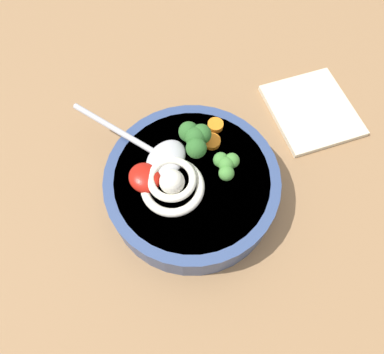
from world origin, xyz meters
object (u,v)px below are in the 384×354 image
(soup_bowl, at_px, (192,186))
(noodle_pile, at_px, (172,184))
(folded_napkin, at_px, (312,110))
(soup_spoon, at_px, (157,154))

(soup_bowl, height_order, noodle_pile, noodle_pile)
(noodle_pile, distance_m, folded_napkin, 0.27)
(soup_bowl, xyz_separation_m, folded_napkin, (-0.01, -0.23, -0.02))
(soup_spoon, xyz_separation_m, folded_napkin, (-0.06, -0.25, -0.06))
(soup_spoon, bearing_deg, folded_napkin, -121.16)
(soup_bowl, bearing_deg, noodle_pile, 81.23)
(soup_bowl, relative_size, noodle_pile, 2.59)
(noodle_pile, height_order, soup_spoon, noodle_pile)
(noodle_pile, bearing_deg, folded_napkin, -93.15)
(noodle_pile, relative_size, folded_napkin, 0.64)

